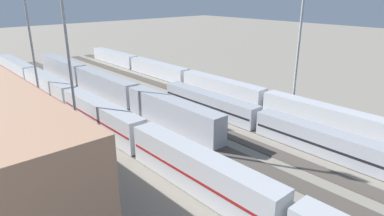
% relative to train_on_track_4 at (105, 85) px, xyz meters
% --- Properties ---
extents(ground_plane, '(400.00, 400.00, 0.00)m').
position_rel_train_on_track_4_xyz_m(ground_plane, '(-17.94, -5.00, -2.62)').
color(ground_plane, gray).
extents(track_bed_0, '(140.00, 2.80, 0.12)m').
position_rel_train_on_track_4_xyz_m(track_bed_0, '(-17.94, -20.00, -2.56)').
color(track_bed_0, '#4C443D').
rests_on(track_bed_0, ground_plane).
extents(track_bed_1, '(140.00, 2.80, 0.12)m').
position_rel_train_on_track_4_xyz_m(track_bed_1, '(-17.94, -15.00, -2.56)').
color(track_bed_1, '#4C443D').
rests_on(track_bed_1, ground_plane).
extents(track_bed_2, '(140.00, 2.80, 0.12)m').
position_rel_train_on_track_4_xyz_m(track_bed_2, '(-17.94, -10.00, -2.56)').
color(track_bed_2, '#4C443D').
rests_on(track_bed_2, ground_plane).
extents(track_bed_3, '(140.00, 2.80, 0.12)m').
position_rel_train_on_track_4_xyz_m(track_bed_3, '(-17.94, -5.00, -2.56)').
color(track_bed_3, '#4C443D').
rests_on(track_bed_3, ground_plane).
extents(track_bed_4, '(140.00, 2.80, 0.12)m').
position_rel_train_on_track_4_xyz_m(track_bed_4, '(-17.94, 0.00, -2.56)').
color(track_bed_4, '#4C443D').
rests_on(track_bed_4, ground_plane).
extents(track_bed_5, '(140.00, 2.80, 0.12)m').
position_rel_train_on_track_4_xyz_m(track_bed_5, '(-17.94, 5.00, -2.56)').
color(track_bed_5, '#3D3833').
rests_on(track_bed_5, ground_plane).
extents(track_bed_6, '(140.00, 2.80, 0.12)m').
position_rel_train_on_track_4_xyz_m(track_bed_6, '(-17.94, 10.00, -2.56)').
color(track_bed_6, '#3D3833').
rests_on(track_bed_6, ground_plane).
extents(train_on_track_4, '(71.40, 3.00, 5.00)m').
position_rel_train_on_track_4_xyz_m(train_on_track_4, '(0.00, 0.00, 0.00)').
color(train_on_track_4, '#A8AAB2').
rests_on(train_on_track_4, ground_plane).
extents(train_on_track_6, '(119.80, 3.06, 5.00)m').
position_rel_train_on_track_4_xyz_m(train_on_track_6, '(-17.58, 10.00, -0.01)').
color(train_on_track_6, '#B7BABF').
rests_on(train_on_track_6, ground_plane).
extents(train_on_track_2, '(47.20, 3.06, 3.80)m').
position_rel_train_on_track_4_xyz_m(train_on_track_2, '(-35.17, -10.00, -0.61)').
color(train_on_track_2, '#A8AAB2').
rests_on(train_on_track_2, ground_plane).
extents(train_on_track_0, '(119.80, 3.00, 3.80)m').
position_rel_train_on_track_4_xyz_m(train_on_track_0, '(-16.86, -20.00, -0.60)').
color(train_on_track_0, silver).
rests_on(train_on_track_0, ground_plane).
extents(light_mast_0, '(2.80, 0.70, 24.22)m').
position_rel_train_on_track_4_xyz_m(light_mast_0, '(-33.64, -22.54, 13.07)').
color(light_mast_0, '#9EA0A5').
rests_on(light_mast_0, ground_plane).
extents(light_mast_1, '(2.80, 0.70, 28.04)m').
position_rel_train_on_track_4_xyz_m(light_mast_1, '(-15.76, 13.59, 15.17)').
color(light_mast_1, '#9EA0A5').
rests_on(light_mast_1, ground_plane).
extents(light_mast_3, '(2.80, 0.70, 26.45)m').
position_rel_train_on_track_4_xyz_m(light_mast_3, '(4.28, 12.90, 14.30)').
color(light_mast_3, '#9EA0A5').
rests_on(light_mast_3, ground_plane).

